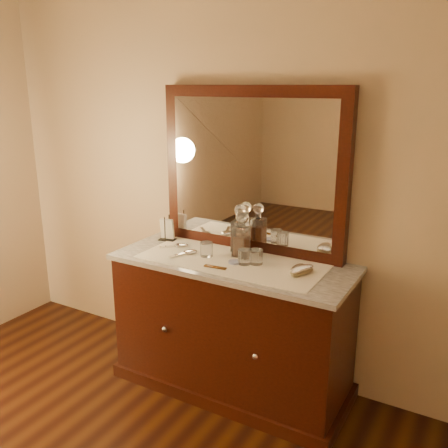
{
  "coord_description": "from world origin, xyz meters",
  "views": [
    {
      "loc": [
        1.29,
        -0.41,
        1.85
      ],
      "look_at": [
        0.0,
        1.85,
        1.1
      ],
      "focal_mm": 38.83,
      "sensor_mm": 36.0,
      "label": 1
    }
  ],
  "objects_px": {
    "mirror_frame": "(252,171)",
    "decanter_right": "(241,239)",
    "brush_near": "(298,270)",
    "decanter_left": "(240,233)",
    "napkin_rack": "(167,230)",
    "dresser_cabinet": "(232,327)",
    "hand_mirror_outer": "(179,245)",
    "comb": "(215,267)",
    "hand_mirror_inner": "(188,252)",
    "brush_far": "(302,270)",
    "pin_dish": "(234,262)"
  },
  "relations": [
    {
      "from": "napkin_rack",
      "to": "mirror_frame",
      "type": "bearing_deg",
      "value": 11.82
    },
    {
      "from": "dresser_cabinet",
      "to": "pin_dish",
      "type": "height_order",
      "value": "pin_dish"
    },
    {
      "from": "mirror_frame",
      "to": "comb",
      "type": "distance_m",
      "value": 0.64
    },
    {
      "from": "napkin_rack",
      "to": "brush_far",
      "type": "relative_size",
      "value": 0.96
    },
    {
      "from": "brush_near",
      "to": "decanter_left",
      "type": "bearing_deg",
      "value": 158.28
    },
    {
      "from": "mirror_frame",
      "to": "decanter_right",
      "type": "relative_size",
      "value": 4.31
    },
    {
      "from": "napkin_rack",
      "to": "brush_far",
      "type": "xyz_separation_m",
      "value": [
        1.0,
        -0.13,
        -0.04
      ]
    },
    {
      "from": "napkin_rack",
      "to": "comb",
      "type": "bearing_deg",
      "value": -27.94
    },
    {
      "from": "pin_dish",
      "to": "mirror_frame",
      "type": "bearing_deg",
      "value": 97.31
    },
    {
      "from": "comb",
      "to": "hand_mirror_inner",
      "type": "height_order",
      "value": "hand_mirror_inner"
    },
    {
      "from": "napkin_rack",
      "to": "hand_mirror_inner",
      "type": "height_order",
      "value": "napkin_rack"
    },
    {
      "from": "comb",
      "to": "decanter_right",
      "type": "relative_size",
      "value": 0.48
    },
    {
      "from": "mirror_frame",
      "to": "pin_dish",
      "type": "xyz_separation_m",
      "value": [
        0.04,
        -0.29,
        -0.49
      ]
    },
    {
      "from": "brush_near",
      "to": "brush_far",
      "type": "bearing_deg",
      "value": 39.97
    },
    {
      "from": "mirror_frame",
      "to": "napkin_rack",
      "type": "bearing_deg",
      "value": -168.18
    },
    {
      "from": "pin_dish",
      "to": "hand_mirror_inner",
      "type": "height_order",
      "value": "hand_mirror_inner"
    },
    {
      "from": "comb",
      "to": "hand_mirror_outer",
      "type": "relative_size",
      "value": 0.82
    },
    {
      "from": "brush_near",
      "to": "brush_far",
      "type": "xyz_separation_m",
      "value": [
        0.02,
        0.01,
        0.0
      ]
    },
    {
      "from": "pin_dish",
      "to": "brush_far",
      "type": "height_order",
      "value": "brush_far"
    },
    {
      "from": "comb",
      "to": "hand_mirror_inner",
      "type": "bearing_deg",
      "value": 150.4
    },
    {
      "from": "hand_mirror_inner",
      "to": "mirror_frame",
      "type": "bearing_deg",
      "value": 44.48
    },
    {
      "from": "mirror_frame",
      "to": "decanter_right",
      "type": "distance_m",
      "value": 0.42
    },
    {
      "from": "pin_dish",
      "to": "comb",
      "type": "distance_m",
      "value": 0.13
    },
    {
      "from": "brush_near",
      "to": "mirror_frame",
      "type": "bearing_deg",
      "value": 148.25
    },
    {
      "from": "dresser_cabinet",
      "to": "mirror_frame",
      "type": "height_order",
      "value": "mirror_frame"
    },
    {
      "from": "dresser_cabinet",
      "to": "hand_mirror_outer",
      "type": "xyz_separation_m",
      "value": [
        -0.42,
        0.04,
        0.45
      ]
    },
    {
      "from": "dresser_cabinet",
      "to": "decanter_right",
      "type": "relative_size",
      "value": 5.03
    },
    {
      "from": "dresser_cabinet",
      "to": "brush_far",
      "type": "relative_size",
      "value": 8.05
    },
    {
      "from": "brush_far",
      "to": "hand_mirror_inner",
      "type": "relative_size",
      "value": 0.88
    },
    {
      "from": "mirror_frame",
      "to": "hand_mirror_outer",
      "type": "bearing_deg",
      "value": -154.36
    },
    {
      "from": "napkin_rack",
      "to": "decanter_left",
      "type": "height_order",
      "value": "decanter_left"
    },
    {
      "from": "dresser_cabinet",
      "to": "decanter_left",
      "type": "xyz_separation_m",
      "value": [
        -0.04,
        0.17,
        0.56
      ]
    },
    {
      "from": "pin_dish",
      "to": "decanter_right",
      "type": "relative_size",
      "value": 0.26
    },
    {
      "from": "comb",
      "to": "decanter_left",
      "type": "distance_m",
      "value": 0.35
    },
    {
      "from": "dresser_cabinet",
      "to": "napkin_rack",
      "type": "height_order",
      "value": "napkin_rack"
    },
    {
      "from": "brush_far",
      "to": "decanter_left",
      "type": "bearing_deg",
      "value": 160.4
    },
    {
      "from": "decanter_left",
      "to": "brush_near",
      "type": "relative_size",
      "value": 1.89
    },
    {
      "from": "dresser_cabinet",
      "to": "mirror_frame",
      "type": "bearing_deg",
      "value": 90.0
    },
    {
      "from": "pin_dish",
      "to": "brush_near",
      "type": "distance_m",
      "value": 0.38
    },
    {
      "from": "decanter_right",
      "to": "pin_dish",
      "type": "bearing_deg",
      "value": -78.97
    },
    {
      "from": "napkin_rack",
      "to": "decanter_left",
      "type": "relative_size",
      "value": 0.56
    },
    {
      "from": "brush_near",
      "to": "hand_mirror_outer",
      "type": "bearing_deg",
      "value": 176.01
    },
    {
      "from": "napkin_rack",
      "to": "brush_near",
      "type": "height_order",
      "value": "napkin_rack"
    },
    {
      "from": "decanter_left",
      "to": "dresser_cabinet",
      "type": "bearing_deg",
      "value": -77.23
    },
    {
      "from": "pin_dish",
      "to": "hand_mirror_outer",
      "type": "relative_size",
      "value": 0.43
    },
    {
      "from": "mirror_frame",
      "to": "brush_far",
      "type": "relative_size",
      "value": 6.9
    },
    {
      "from": "dresser_cabinet",
      "to": "hand_mirror_inner",
      "type": "xyz_separation_m",
      "value": [
        -0.29,
        -0.04,
        0.45
      ]
    },
    {
      "from": "pin_dish",
      "to": "hand_mirror_outer",
      "type": "height_order",
      "value": "hand_mirror_outer"
    },
    {
      "from": "decanter_left",
      "to": "brush_near",
      "type": "xyz_separation_m",
      "value": [
        0.46,
        -0.18,
        -0.09
      ]
    },
    {
      "from": "mirror_frame",
      "to": "decanter_right",
      "type": "xyz_separation_m",
      "value": [
        0.01,
        -0.16,
        -0.39
      ]
    }
  ]
}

